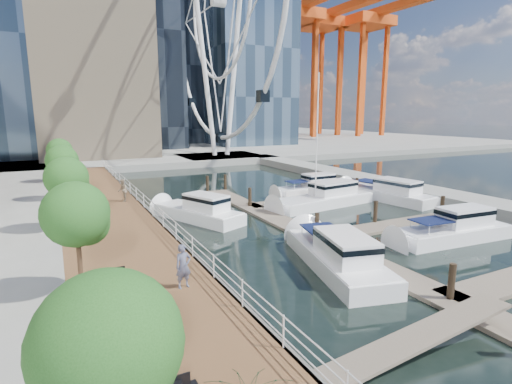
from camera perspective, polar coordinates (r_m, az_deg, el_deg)
The scene contains 17 objects.
ground at distance 19.21m, azimuth 15.37°, elevation -14.40°, with size 520.00×520.00×0.00m, color black.
boardwalk at distance 28.83m, azimuth -20.12°, elevation -4.94°, with size 6.00×60.00×1.00m, color brown.
seawall at distance 29.29m, azimuth -14.28°, elevation -4.34°, with size 0.25×60.00×1.00m, color #595954.
land_far at distance 115.51m, azimuth -21.05°, elevation 6.64°, with size 200.00×114.00×1.00m, color gray.
breakwater at distance 46.31m, azimuth 17.24°, elevation 1.15°, with size 4.00×60.00×1.00m, color gray.
pier at distance 70.07m, azimuth -5.02°, elevation 4.86°, with size 14.00×12.00×1.00m, color gray.
railing at distance 29.02m, azimuth -14.57°, elevation -2.41°, with size 0.10×60.00×1.05m, color white, non-canonical shape.
floating_docks at distance 31.09m, azimuth 14.02°, elevation -3.45°, with size 16.00×34.00×2.60m.
ferris_wheel at distance 71.88m, azimuth -5.40°, elevation 25.43°, with size 5.80×45.60×47.80m.
port_cranes at distance 134.94m, azimuth 9.77°, elevation 16.06°, with size 40.00×52.00×38.00m.
street_trees at distance 26.93m, azimuth -25.46°, elevation 1.81°, with size 2.60×42.60×4.60m.
cafe_tables at distance 12.72m, azimuth -16.92°, elevation -21.64°, with size 2.50×13.70×0.74m.
yacht_foreground at distance 29.17m, azimuth 26.11°, elevation -6.25°, with size 2.43×9.05×2.15m, color white, non-canonical shape.
pedestrian_near at distance 17.10m, azimuth -10.34°, elevation -10.38°, with size 0.68×0.45×1.87m, color #51546C.
pedestrian_mid at distance 34.61m, azimuth -18.53°, elevation 0.21°, with size 0.90×0.70×1.85m, color #7F6E58.
pedestrian_far at distance 46.37m, azimuth -24.10°, elevation 2.51°, with size 1.12×0.47×1.92m, color #2E343A.
moored_yachts at distance 33.30m, azimuth 11.76°, elevation -3.25°, with size 23.42×30.87×11.50m.
Camera 1 is at (-11.94, -12.64, 8.16)m, focal length 28.00 mm.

